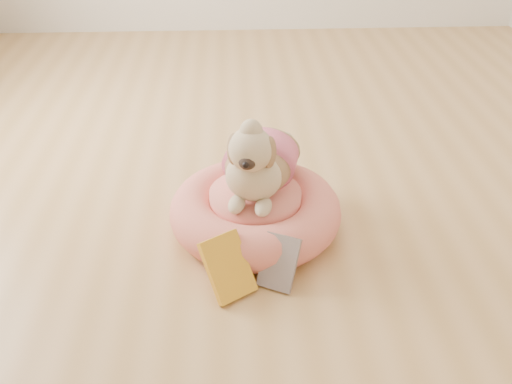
{
  "coord_description": "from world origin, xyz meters",
  "views": [
    {
      "loc": [
        -0.23,
        -2.17,
        1.31
      ],
      "look_at": [
        -0.14,
        -0.43,
        0.2
      ],
      "focal_mm": 40.0,
      "sensor_mm": 36.0,
      "label": 1
    }
  ],
  "objects_px": {
    "pet_bed": "(255,211)",
    "book_white": "(279,262)",
    "dog": "(258,147)",
    "book_yellow": "(228,267)"
  },
  "relations": [
    {
      "from": "book_yellow",
      "to": "book_white",
      "type": "height_order",
      "value": "book_yellow"
    },
    {
      "from": "pet_bed",
      "to": "book_white",
      "type": "relative_size",
      "value": 3.52
    },
    {
      "from": "book_white",
      "to": "dog",
      "type": "bearing_deg",
      "value": 125.45
    },
    {
      "from": "pet_bed",
      "to": "dog",
      "type": "relative_size",
      "value": 1.37
    },
    {
      "from": "book_yellow",
      "to": "book_white",
      "type": "relative_size",
      "value": 1.16
    },
    {
      "from": "pet_bed",
      "to": "dog",
      "type": "xyz_separation_m",
      "value": [
        0.01,
        0.02,
        0.26
      ]
    },
    {
      "from": "book_yellow",
      "to": "book_white",
      "type": "xyz_separation_m",
      "value": [
        0.17,
        0.03,
        -0.01
      ]
    },
    {
      "from": "dog",
      "to": "book_yellow",
      "type": "bearing_deg",
      "value": -94.57
    },
    {
      "from": "book_white",
      "to": "pet_bed",
      "type": "bearing_deg",
      "value": 128.2
    },
    {
      "from": "dog",
      "to": "book_yellow",
      "type": "distance_m",
      "value": 0.46
    }
  ]
}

